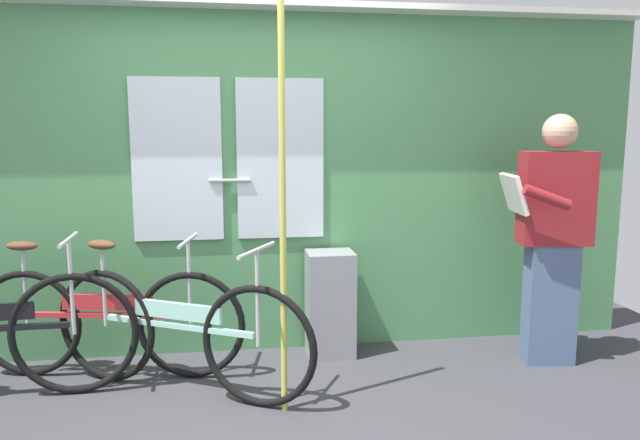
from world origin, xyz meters
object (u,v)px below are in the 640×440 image
Objects in this scene: bicycle_leaning_behind at (177,332)px; handrail_pole at (283,204)px; bicycle_near_door at (107,321)px; passenger_reading_newspaper at (552,234)px; trash_bin_by_wall at (330,304)px.

bicycle_leaning_behind is 0.67× the size of handrail_pole.
bicycle_near_door is 1.03× the size of passenger_reading_newspaper.
passenger_reading_newspaper is 1.57m from trash_bin_by_wall.
handrail_pole is at bearing 1.04° from bicycle_leaning_behind.
bicycle_leaning_behind is 2.50m from passenger_reading_newspaper.
bicycle_leaning_behind is (0.46, -0.31, 0.01)m from bicycle_near_door.
trash_bin_by_wall is (1.01, 0.47, -0.01)m from bicycle_leaning_behind.
handrail_pole reaches higher than trash_bin_by_wall.
bicycle_leaning_behind is at bearing 11.07° from passenger_reading_newspaper.
bicycle_leaning_behind is 2.14× the size of trash_bin_by_wall.
handrail_pole reaches higher than bicycle_near_door.
passenger_reading_newspaper is at bearing -13.82° from trash_bin_by_wall.
trash_bin_by_wall is (1.46, 0.17, -0.00)m from bicycle_near_door.
trash_bin_by_wall is at bearing 63.49° from handrail_pole.
trash_bin_by_wall is at bearing 53.95° from bicycle_leaning_behind.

